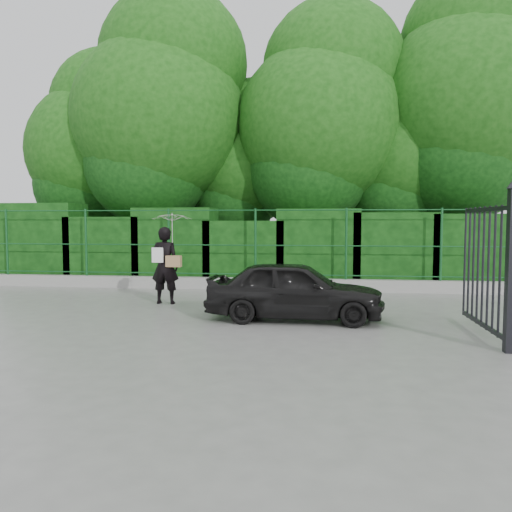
# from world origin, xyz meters

# --- Properties ---
(ground) EXTENTS (80.00, 80.00, 0.00)m
(ground) POSITION_xyz_m (0.00, 0.00, 0.00)
(ground) COLOR gray
(kerb) EXTENTS (14.00, 0.25, 0.30)m
(kerb) POSITION_xyz_m (0.00, 4.50, 0.15)
(kerb) COLOR #9E9E99
(kerb) RESTS_ON ground
(fence) EXTENTS (14.13, 0.06, 1.80)m
(fence) POSITION_xyz_m (0.22, 4.50, 1.20)
(fence) COLOR #134B20
(fence) RESTS_ON kerb
(hedge) EXTENTS (14.20, 1.20, 2.28)m
(hedge) POSITION_xyz_m (-0.11, 5.50, 1.02)
(hedge) COLOR black
(hedge) RESTS_ON ground
(trees) EXTENTS (17.10, 6.15, 8.08)m
(trees) POSITION_xyz_m (1.14, 7.74, 4.62)
(trees) COLOR black
(trees) RESTS_ON ground
(gate) EXTENTS (0.22, 2.33, 2.36)m
(gate) POSITION_xyz_m (4.60, -0.72, 1.19)
(gate) COLOR black
(gate) RESTS_ON ground
(woman) EXTENTS (0.87, 0.85, 1.96)m
(woman) POSITION_xyz_m (-1.15, 2.12, 1.25)
(woman) COLOR black
(woman) RESTS_ON ground
(car) EXTENTS (3.19, 1.35, 1.08)m
(car) POSITION_xyz_m (1.61, 0.70, 0.54)
(car) COLOR black
(car) RESTS_ON ground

